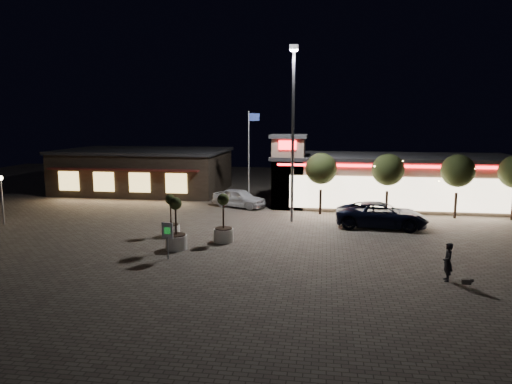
# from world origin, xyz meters

# --- Properties ---
(ground) EXTENTS (90.00, 90.00, 0.00)m
(ground) POSITION_xyz_m (0.00, 0.00, 0.00)
(ground) COLOR #686054
(ground) RESTS_ON ground
(retail_building) EXTENTS (20.40, 8.40, 6.10)m
(retail_building) POSITION_xyz_m (9.51, 15.82, 2.21)
(retail_building) COLOR tan
(retail_building) RESTS_ON ground
(restaurant_building) EXTENTS (16.40, 11.00, 4.30)m
(restaurant_building) POSITION_xyz_m (-14.00, 19.97, 2.16)
(restaurant_building) COLOR #382D23
(restaurant_building) RESTS_ON ground
(floodlight_pole) EXTENTS (0.60, 0.40, 12.38)m
(floodlight_pole) POSITION_xyz_m (2.00, 8.00, 7.02)
(floodlight_pole) COLOR gray
(floodlight_pole) RESTS_ON ground
(flagpole) EXTENTS (0.95, 0.10, 8.00)m
(flagpole) POSITION_xyz_m (-1.90, 13.00, 4.74)
(flagpole) COLOR white
(flagpole) RESTS_ON ground
(lamp_post_west) EXTENTS (0.36, 0.36, 3.48)m
(lamp_post_west) POSITION_xyz_m (-18.00, 4.00, 2.46)
(lamp_post_west) COLOR gray
(lamp_post_west) RESTS_ON ground
(string_tree_a) EXTENTS (2.42, 2.42, 4.79)m
(string_tree_a) POSITION_xyz_m (4.00, 11.00, 3.56)
(string_tree_a) COLOR #332319
(string_tree_a) RESTS_ON ground
(string_tree_b) EXTENTS (2.42, 2.42, 4.79)m
(string_tree_b) POSITION_xyz_m (9.00, 11.00, 3.56)
(string_tree_b) COLOR #332319
(string_tree_b) RESTS_ON ground
(string_tree_c) EXTENTS (2.42, 2.42, 4.79)m
(string_tree_c) POSITION_xyz_m (14.00, 11.00, 3.56)
(string_tree_c) COLOR #332319
(string_tree_c) RESTS_ON ground
(pickup_truck) EXTENTS (6.35, 3.25, 1.71)m
(pickup_truck) POSITION_xyz_m (8.20, 7.21, 0.86)
(pickup_truck) COLOR black
(pickup_truck) RESTS_ON ground
(white_sedan) EXTENTS (4.98, 3.42, 1.57)m
(white_sedan) POSITION_xyz_m (-2.80, 12.81, 0.79)
(white_sedan) COLOR white
(white_sedan) RESTS_ON ground
(pedestrian) EXTENTS (0.43, 0.65, 1.79)m
(pedestrian) POSITION_xyz_m (9.96, -3.18, 0.89)
(pedestrian) COLOR black
(pedestrian) RESTS_ON ground
(dog) EXTENTS (0.51, 0.19, 0.27)m
(dog) POSITION_xyz_m (10.69, -3.90, 0.27)
(dog) COLOR #59514C
(dog) RESTS_ON ground
(planter_left) EXTENTS (1.09, 1.09, 2.69)m
(planter_left) POSITION_xyz_m (-5.25, 2.67, 0.83)
(planter_left) COLOR silver
(planter_left) RESTS_ON ground
(planter_mid) EXTENTS (1.23, 1.23, 3.02)m
(planter_mid) POSITION_xyz_m (-3.98, -0.09, 0.93)
(planter_mid) COLOR silver
(planter_mid) RESTS_ON ground
(planter_right) EXTENTS (1.20, 1.20, 2.96)m
(planter_right) POSITION_xyz_m (-1.67, 1.88, 0.91)
(planter_right) COLOR silver
(planter_right) RESTS_ON ground
(valet_sign) EXTENTS (0.65, 0.17, 1.98)m
(valet_sign) POSITION_xyz_m (-3.82, -1.96, 1.38)
(valet_sign) COLOR gray
(valet_sign) RESTS_ON ground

